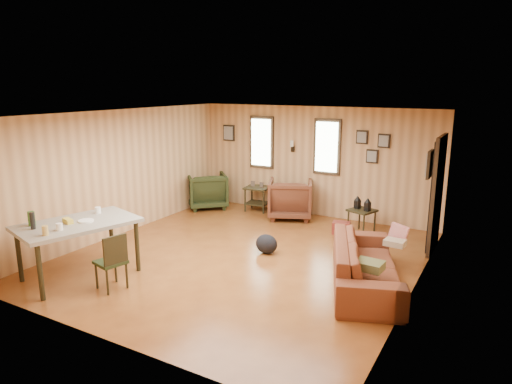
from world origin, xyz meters
TOP-DOWN VIEW (x-y plane):
  - room at (0.17, 0.27)m, footprint 5.54×6.04m
  - sofa at (2.10, -0.09)m, footprint 1.41×2.36m
  - recliner_brown at (-0.33, 2.49)m, footprint 1.18×1.15m
  - recliner_green at (-2.41, 2.31)m, footprint 1.20×1.20m
  - end_table at (-1.24, 2.66)m, footprint 0.60×0.55m
  - side_table at (1.34, 2.24)m, footprint 0.58×0.58m
  - cooler at (1.02, 1.99)m, footprint 0.37×0.30m
  - backpack at (0.25, 0.33)m, footprint 0.45×0.38m
  - sofa_pillows at (2.30, 0.14)m, footprint 0.43×1.57m
  - dining_table at (-1.77, -1.91)m, footprint 1.44×1.89m
  - dining_chair at (-0.96, -2.00)m, footprint 0.45×0.45m

SIDE VIEW (x-z plane):
  - cooler at x=1.02m, z-range 0.00..0.24m
  - backpack at x=0.25m, z-range 0.00..0.34m
  - end_table at x=-1.24m, z-range 0.04..0.73m
  - sofa at x=2.10m, z-range 0.00..0.89m
  - recliner_green at x=-2.41m, z-range 0.00..0.90m
  - dining_chair at x=-0.96m, z-range 0.05..0.88m
  - recliner_brown at x=-0.33m, z-range 0.00..0.94m
  - sofa_pillows at x=2.30m, z-range 0.33..0.65m
  - side_table at x=1.34m, z-range 0.13..0.86m
  - dining_table at x=-1.77m, z-range 0.23..1.33m
  - room at x=0.17m, z-range -0.02..2.43m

